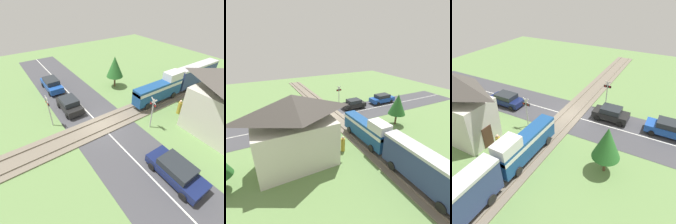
{
  "view_description": "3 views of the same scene",
  "coord_description": "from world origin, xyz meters",
  "views": [
    {
      "loc": [
        11.82,
        -6.74,
        11.57
      ],
      "look_at": [
        0.0,
        1.35,
        1.2
      ],
      "focal_mm": 28.0,
      "sensor_mm": 36.0,
      "label": 1
    },
    {
      "loc": [
        10.37,
        21.63,
        10.84
      ],
      "look_at": [
        0.0,
        1.35,
        1.2
      ],
      "focal_mm": 28.0,
      "sensor_mm": 36.0,
      "label": 2
    },
    {
      "loc": [
        -9.59,
        18.96,
        13.45
      ],
      "look_at": [
        0.0,
        1.35,
        1.2
      ],
      "focal_mm": 35.0,
      "sensor_mm": 36.0,
      "label": 3
    }
  ],
  "objects": [
    {
      "name": "car_behind_queue",
      "position": [
        -10.36,
        -1.44,
        0.82
      ],
      "size": [
        4.52,
        1.96,
        1.58
      ],
      "color": "#1E4CA8",
      "rests_on": "ground_plane"
    },
    {
      "name": "ground_plane",
      "position": [
        0.0,
        0.0,
        0.0
      ],
      "size": [
        60.0,
        60.0,
        0.0
      ],
      "primitive_type": "plane",
      "color": "#66894C"
    },
    {
      "name": "crossing_signal_east_approach",
      "position": [
        2.91,
        3.99,
        2.16
      ],
      "size": [
        0.9,
        0.18,
        3.4
      ],
      "color": "#B7B7B7",
      "rests_on": "ground_plane"
    },
    {
      "name": "road_surface",
      "position": [
        0.0,
        0.0,
        0.01
      ],
      "size": [
        48.0,
        6.4,
        0.02
      ],
      "color": "#424247",
      "rests_on": "ground_plane"
    },
    {
      "name": "tree_roadside_hedge",
      "position": [
        -6.32,
        6.14,
        2.87
      ],
      "size": [
        2.25,
        2.25,
        4.24
      ],
      "color": "brown",
      "rests_on": "ground_plane"
    },
    {
      "name": "car_far_side",
      "position": [
        8.06,
        1.44,
        0.78
      ],
      "size": [
        4.4,
        2.06,
        1.47
      ],
      "color": "#141E4C",
      "rests_on": "ground_plane"
    },
    {
      "name": "station_building",
      "position": [
        7.67,
        8.31,
        3.33
      ],
      "size": [
        7.46,
        3.87,
        6.78
      ],
      "color": "beige",
      "rests_on": "ground_plane"
    },
    {
      "name": "train",
      "position": [
        0.0,
        11.85,
        1.86
      ],
      "size": [
        1.58,
        14.3,
        3.18
      ],
      "color": "navy",
      "rests_on": "track_bed"
    },
    {
      "name": "car_near_crossing",
      "position": [
        -4.37,
        -1.44,
        0.8
      ],
      "size": [
        3.87,
        1.99,
        1.54
      ],
      "color": "black",
      "rests_on": "ground_plane"
    },
    {
      "name": "pedestrian_by_station",
      "position": [
        2.97,
        8.29,
        0.77
      ],
      "size": [
        0.42,
        0.42,
        1.7
      ],
      "color": "gold",
      "rests_on": "ground_plane"
    },
    {
      "name": "crossing_signal_west_approach",
      "position": [
        -2.91,
        -3.99,
        2.16
      ],
      "size": [
        0.9,
        0.18,
        3.4
      ],
      "color": "#B7B7B7",
      "rests_on": "ground_plane"
    },
    {
      "name": "track_bed",
      "position": [
        0.0,
        0.0,
        0.07
      ],
      "size": [
        2.8,
        48.0,
        0.24
      ],
      "color": "#756B5B",
      "rests_on": "ground_plane"
    }
  ]
}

